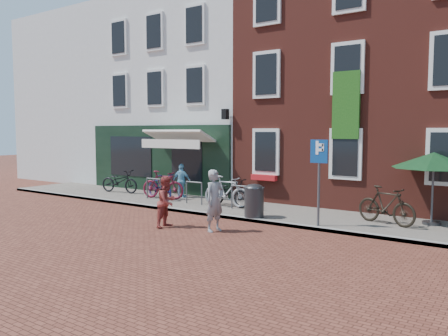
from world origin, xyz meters
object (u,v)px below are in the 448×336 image
Objects in this scene: cafe_person at (182,181)px; bicycle_0 at (120,181)px; boy at (167,202)px; bicycle_2 at (160,186)px; bicycle_3 at (227,191)px; bicycle_5 at (386,205)px; woman at (215,201)px; bicycle_1 at (163,185)px; litter_bin at (254,199)px; bicycle_4 at (229,192)px; parasol at (434,157)px; parking_sign at (319,167)px.

bicycle_0 is (-3.11, -0.44, -0.18)m from cafe_person.
boy is 0.78× the size of bicycle_0.
bicycle_0 is at bearing 104.67° from bicycle_2.
boy is at bearing -114.67° from bicycle_2.
bicycle_5 is (5.38, 0.16, 0.00)m from bicycle_3.
woman is at bearing 147.49° from bicycle_5.
boy is 3.29m from bicycle_3.
cafe_person is 0.74× the size of bicycle_3.
bicycle_1 is 0.13m from bicycle_2.
boy reaches higher than bicycle_5.
litter_bin is at bearing -124.42° from bicycle_3.
litter_bin is at bearing -108.73° from bicycle_0.
bicycle_4 is (3.24, 0.08, 0.00)m from bicycle_2.
bicycle_0 is at bearing 83.24° from bicycle_3.
woman is 1.50m from boy.
litter_bin is 5.03m from bicycle_1.
bicycle_3 is (2.72, -0.81, -0.13)m from cafe_person.
bicycle_1 is (-9.61, -0.73, -1.38)m from parasol.
parasol is 9.85m from bicycle_2.
woman is at bearing -154.72° from bicycle_3.
litter_bin is 2.74m from boy.
bicycle_5 reaches higher than bicycle_4.
parasol is 9.73m from bicycle_1.
litter_bin is 0.59× the size of bicycle_4.
bicycle_4 is 1.03× the size of bicycle_5.
parking_sign reaches higher than boy.
parking_sign is 1.29× the size of bicycle_2.
bicycle_0 is 5.82m from bicycle_4.
parking_sign is 6.92m from cafe_person.
bicycle_3 is (-6.46, -0.89, -1.38)m from parasol.
bicycle_2 is (-3.40, 3.40, -0.14)m from boy.
bicycle_0 is 1.00× the size of bicycle_4.
bicycle_1 is (-3.29, 3.45, -0.09)m from boy.
bicycle_5 is at bearing 167.44° from cafe_person.
parking_sign reaches higher than litter_bin.
bicycle_0 is 1.03× the size of bicycle_1.
bicycle_2 is at bearing 44.44° from cafe_person.
parasol is 1.27× the size of bicycle_3.
bicycle_4 is (-1.75, 1.25, -0.08)m from litter_bin.
bicycle_3 reaches higher than bicycle_0.
bicycle_2 is 1.00× the size of bicycle_4.
parking_sign is at bearing -106.78° from bicycle_0.
bicycle_0 is (-7.56, 1.42, -0.08)m from litter_bin.
bicycle_3 is 1.00× the size of bicycle_5.
litter_bin is at bearing -82.83° from bicycle_2.
bicycle_2 is at bearing 105.53° from bicycle_4.
parking_sign is 3.05m from woman.
bicycle_4 is at bearing -173.83° from parasol.
parking_sign is 7.20m from bicycle_1.
litter_bin is at bearing 178.36° from parking_sign.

